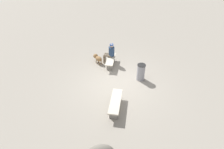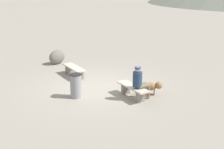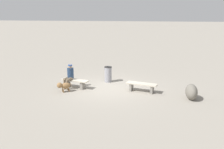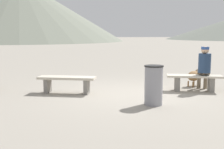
{
  "view_description": "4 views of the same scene",
  "coord_description": "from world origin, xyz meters",
  "px_view_note": "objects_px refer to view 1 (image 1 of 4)",
  "views": [
    {
      "loc": [
        -7.44,
        0.75,
        5.81
      ],
      "look_at": [
        0.04,
        0.28,
        0.54
      ],
      "focal_mm": 29.19,
      "sensor_mm": 36.0,
      "label": 1
    },
    {
      "loc": [
        8.64,
        -7.51,
        4.17
      ],
      "look_at": [
        0.17,
        0.74,
        0.42
      ],
      "focal_mm": 47.73,
      "sensor_mm": 36.0,
      "label": 2
    },
    {
      "loc": [
        -2.52,
        12.17,
        3.93
      ],
      "look_at": [
        -0.06,
        -0.66,
        0.61
      ],
      "focal_mm": 39.04,
      "sensor_mm": 36.0,
      "label": 3
    },
    {
      "loc": [
        -1.21,
        -7.75,
        1.64
      ],
      "look_at": [
        -0.59,
        -0.4,
        0.59
      ],
      "focal_mm": 47.27,
      "sensor_mm": 36.0,
      "label": 4
    }
  ],
  "objects_px": {
    "dog": "(98,58)",
    "trash_bin": "(141,72)",
    "seated_person": "(110,52)",
    "bench_left": "(116,103)",
    "bench_right": "(111,61)"
  },
  "relations": [
    {
      "from": "bench_right",
      "to": "dog",
      "type": "distance_m",
      "value": 0.85
    },
    {
      "from": "seated_person",
      "to": "bench_left",
      "type": "bearing_deg",
      "value": -163.18
    },
    {
      "from": "bench_right",
      "to": "trash_bin",
      "type": "height_order",
      "value": "trash_bin"
    },
    {
      "from": "bench_right",
      "to": "seated_person",
      "type": "relative_size",
      "value": 1.25
    },
    {
      "from": "bench_left",
      "to": "dog",
      "type": "distance_m",
      "value": 3.97
    },
    {
      "from": "dog",
      "to": "trash_bin",
      "type": "bearing_deg",
      "value": -165.83
    },
    {
      "from": "bench_right",
      "to": "bench_left",
      "type": "bearing_deg",
      "value": -167.61
    },
    {
      "from": "trash_bin",
      "to": "bench_right",
      "type": "bearing_deg",
      "value": 44.64
    },
    {
      "from": "bench_left",
      "to": "seated_person",
      "type": "bearing_deg",
      "value": 12.88
    },
    {
      "from": "bench_left",
      "to": "bench_right",
      "type": "xyz_separation_m",
      "value": [
        3.56,
        -0.0,
        -0.02
      ]
    },
    {
      "from": "dog",
      "to": "trash_bin",
      "type": "height_order",
      "value": "trash_bin"
    },
    {
      "from": "bench_right",
      "to": "seated_person",
      "type": "distance_m",
      "value": 0.51
    },
    {
      "from": "bench_right",
      "to": "seated_person",
      "type": "xyz_separation_m",
      "value": [
        0.28,
        0.03,
        0.42
      ]
    },
    {
      "from": "dog",
      "to": "trash_bin",
      "type": "xyz_separation_m",
      "value": [
        -1.83,
        -2.26,
        0.12
      ]
    },
    {
      "from": "seated_person",
      "to": "trash_bin",
      "type": "height_order",
      "value": "seated_person"
    }
  ]
}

